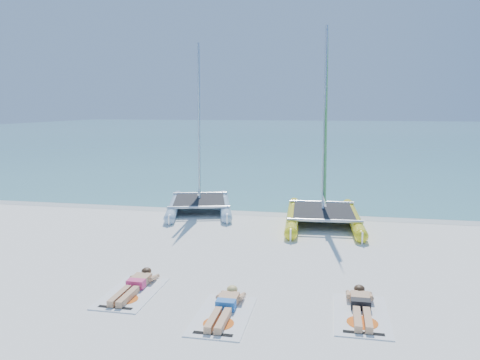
% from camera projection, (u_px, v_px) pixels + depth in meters
% --- Properties ---
extents(ground, '(140.00, 140.00, 0.00)m').
position_uv_depth(ground, '(262.00, 261.00, 11.81)').
color(ground, white).
rests_on(ground, ground).
extents(sea, '(140.00, 115.00, 0.01)m').
position_uv_depth(sea, '(322.00, 131.00, 72.85)').
color(sea, '#6CB5B3').
rests_on(sea, ground).
extents(wet_sand_strip, '(140.00, 1.40, 0.01)m').
position_uv_depth(wet_sand_strip, '(284.00, 213.00, 17.14)').
color(wet_sand_strip, silver).
rests_on(wet_sand_strip, ground).
extents(catamaran_blue, '(3.41, 5.17, 6.48)m').
position_uv_depth(catamaran_blue, '(199.00, 159.00, 17.36)').
color(catamaran_blue, '#A8CEDD').
rests_on(catamaran_blue, ground).
extents(catamaran_yellow, '(2.69, 5.44, 6.84)m').
position_uv_depth(catamaran_yellow, '(324.00, 157.00, 15.82)').
color(catamaran_yellow, yellow).
rests_on(catamaran_yellow, ground).
extents(towel_a, '(1.00, 1.85, 0.02)m').
position_uv_depth(towel_a, '(132.00, 293.00, 9.74)').
color(towel_a, white).
rests_on(towel_a, ground).
extents(sunbather_a, '(0.37, 1.73, 0.26)m').
position_uv_depth(sunbather_a, '(135.00, 285.00, 9.91)').
color(sunbather_a, tan).
rests_on(sunbather_a, towel_a).
extents(towel_b, '(1.00, 1.85, 0.02)m').
position_uv_depth(towel_b, '(223.00, 316.00, 8.69)').
color(towel_b, white).
rests_on(towel_b, ground).
extents(sunbather_b, '(0.37, 1.73, 0.26)m').
position_uv_depth(sunbather_b, '(225.00, 306.00, 8.86)').
color(sunbather_b, tan).
rests_on(sunbather_b, towel_b).
extents(towel_c, '(1.00, 1.85, 0.02)m').
position_uv_depth(towel_c, '(361.00, 315.00, 8.72)').
color(towel_c, white).
rests_on(towel_c, ground).
extents(sunbather_c, '(0.37, 1.73, 0.26)m').
position_uv_depth(sunbather_c, '(361.00, 305.00, 8.89)').
color(sunbather_c, tan).
rests_on(sunbather_c, towel_c).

